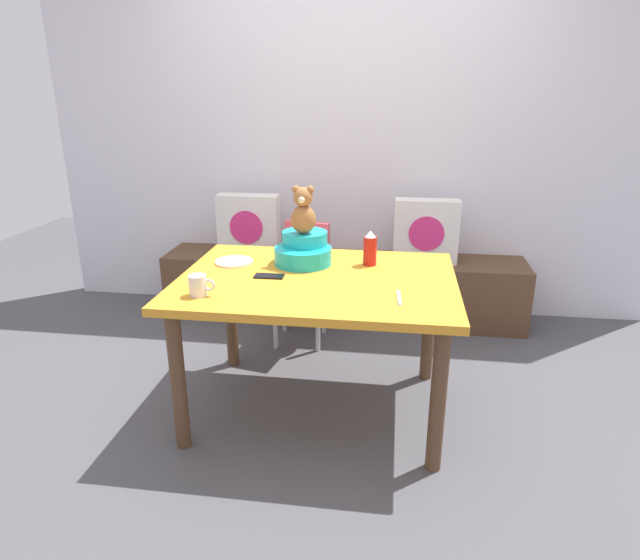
# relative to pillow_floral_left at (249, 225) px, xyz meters

# --- Properties ---
(ground_plane) EXTENTS (8.00, 8.00, 0.00)m
(ground_plane) POSITION_rel_pillow_floral_left_xyz_m (0.68, -1.23, -0.68)
(ground_plane) COLOR #4C4C51
(back_wall) EXTENTS (4.40, 0.10, 2.60)m
(back_wall) POSITION_rel_pillow_floral_left_xyz_m (0.68, 0.29, 0.62)
(back_wall) COLOR silver
(back_wall) RESTS_ON ground_plane
(window_bench) EXTENTS (2.60, 0.44, 0.46)m
(window_bench) POSITION_rel_pillow_floral_left_xyz_m (0.68, 0.02, -0.45)
(window_bench) COLOR brown
(window_bench) RESTS_ON ground_plane
(pillow_floral_left) EXTENTS (0.44, 0.15, 0.44)m
(pillow_floral_left) POSITION_rel_pillow_floral_left_xyz_m (0.00, 0.00, 0.00)
(pillow_floral_left) COLOR white
(pillow_floral_left) RESTS_ON window_bench
(pillow_floral_right) EXTENTS (0.44, 0.15, 0.44)m
(pillow_floral_right) POSITION_rel_pillow_floral_left_xyz_m (1.26, 0.00, 0.00)
(pillow_floral_right) COLOR white
(pillow_floral_right) RESTS_ON window_bench
(dining_table) EXTENTS (1.35, 1.00, 0.74)m
(dining_table) POSITION_rel_pillow_floral_left_xyz_m (0.68, -1.23, -0.03)
(dining_table) COLOR orange
(dining_table) RESTS_ON ground_plane
(highchair) EXTENTS (0.38, 0.50, 0.79)m
(highchair) POSITION_rel_pillow_floral_left_xyz_m (0.45, -0.42, -0.16)
(highchair) COLOR #D84C59
(highchair) RESTS_ON ground_plane
(infant_seat_teal) EXTENTS (0.30, 0.33, 0.16)m
(infant_seat_teal) POSITION_rel_pillow_floral_left_xyz_m (0.58, -1.01, 0.13)
(infant_seat_teal) COLOR #1AAFB5
(infant_seat_teal) RESTS_ON dining_table
(teddy_bear) EXTENTS (0.13, 0.12, 0.25)m
(teddy_bear) POSITION_rel_pillow_floral_left_xyz_m (0.58, -1.01, 0.34)
(teddy_bear) COLOR #9E6436
(teddy_bear) RESTS_ON infant_seat_teal
(ketchup_bottle) EXTENTS (0.07, 0.07, 0.18)m
(ketchup_bottle) POSITION_rel_pillow_floral_left_xyz_m (0.92, -1.00, 0.15)
(ketchup_bottle) COLOR red
(ketchup_bottle) RESTS_ON dining_table
(coffee_mug) EXTENTS (0.12, 0.08, 0.09)m
(coffee_mug) POSITION_rel_pillow_floral_left_xyz_m (0.20, -1.55, 0.11)
(coffee_mug) COLOR silver
(coffee_mug) RESTS_ON dining_table
(dinner_plate_near) EXTENTS (0.20, 0.20, 0.01)m
(dinner_plate_near) POSITION_rel_pillow_floral_left_xyz_m (0.21, -1.06, 0.07)
(dinner_plate_near) COLOR white
(dinner_plate_near) RESTS_ON dining_table
(cell_phone) EXTENTS (0.14, 0.07, 0.01)m
(cell_phone) POSITION_rel_pillow_floral_left_xyz_m (0.45, -1.26, 0.06)
(cell_phone) COLOR black
(cell_phone) RESTS_ON dining_table
(table_fork) EXTENTS (0.03, 0.17, 0.01)m
(table_fork) POSITION_rel_pillow_floral_left_xyz_m (1.08, -1.46, 0.06)
(table_fork) COLOR silver
(table_fork) RESTS_ON dining_table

